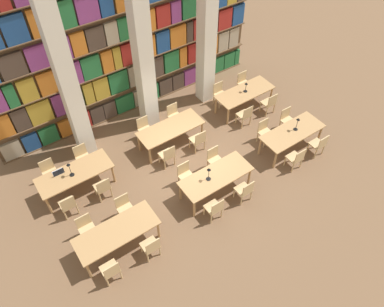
% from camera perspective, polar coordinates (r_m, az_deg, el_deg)
% --- Properties ---
extents(ground_plane, '(40.00, 40.00, 0.00)m').
position_cam_1_polar(ground_plane, '(11.90, -0.33, -1.84)').
color(ground_plane, brown).
extents(bookshelf_bank, '(9.73, 0.35, 5.50)m').
position_cam_1_polar(bookshelf_bank, '(12.55, -9.92, 16.64)').
color(bookshelf_bank, brown).
rests_on(bookshelf_bank, ground_plane).
extents(pillar_left, '(0.50, 0.50, 6.00)m').
position_cam_1_polar(pillar_left, '(10.93, -18.81, 11.34)').
color(pillar_left, silver).
rests_on(pillar_left, ground_plane).
extents(pillar_center, '(0.50, 0.50, 6.00)m').
position_cam_1_polar(pillar_center, '(11.59, -7.67, 15.80)').
color(pillar_center, silver).
rests_on(pillar_center, ground_plane).
extents(pillar_right, '(0.50, 0.50, 6.00)m').
position_cam_1_polar(pillar_right, '(12.67, 2.29, 19.17)').
color(pillar_right, silver).
rests_on(pillar_right, ground_plane).
extents(reading_table_0, '(2.16, 0.86, 0.75)m').
position_cam_1_polar(reading_table_0, '(9.90, -11.39, -11.77)').
color(reading_table_0, tan).
rests_on(reading_table_0, ground_plane).
extents(chair_0, '(0.42, 0.40, 0.86)m').
position_cam_1_polar(chair_0, '(9.69, -12.27, -17.02)').
color(chair_0, tan).
rests_on(chair_0, ground_plane).
extents(chair_1, '(0.42, 0.40, 0.86)m').
position_cam_1_polar(chair_1, '(10.42, -15.78, -10.85)').
color(chair_1, tan).
rests_on(chair_1, ground_plane).
extents(chair_2, '(0.42, 0.40, 0.86)m').
position_cam_1_polar(chair_2, '(9.83, -6.25, -13.89)').
color(chair_2, tan).
rests_on(chair_2, ground_plane).
extents(chair_3, '(0.42, 0.40, 0.86)m').
position_cam_1_polar(chair_3, '(10.55, -10.22, -8.10)').
color(chair_3, tan).
rests_on(chair_3, ground_plane).
extents(reading_table_1, '(2.16, 0.86, 0.75)m').
position_cam_1_polar(reading_table_1, '(10.76, 3.66, -3.62)').
color(reading_table_1, tan).
rests_on(reading_table_1, ground_plane).
extents(chair_4, '(0.42, 0.40, 0.86)m').
position_cam_1_polar(chair_4, '(10.39, 3.47, -8.31)').
color(chair_4, tan).
rests_on(chair_4, ground_plane).
extents(chair_5, '(0.42, 0.40, 0.86)m').
position_cam_1_polar(chair_5, '(11.07, -1.00, -3.24)').
color(chair_5, tan).
rests_on(chair_5, ground_plane).
extents(chair_6, '(0.42, 0.40, 0.86)m').
position_cam_1_polar(chair_6, '(10.83, 8.05, -5.54)').
color(chair_6, tan).
rests_on(chair_6, ground_plane).
extents(chair_7, '(0.42, 0.40, 0.86)m').
position_cam_1_polar(chair_7, '(11.49, 3.48, -0.85)').
color(chair_7, tan).
rests_on(chair_7, ground_plane).
extents(desk_lamp_0, '(0.14, 0.14, 0.47)m').
position_cam_1_polar(desk_lamp_0, '(10.36, 2.58, -2.83)').
color(desk_lamp_0, black).
rests_on(desk_lamp_0, reading_table_1).
extents(reading_table_2, '(2.16, 0.86, 0.75)m').
position_cam_1_polar(reading_table_2, '(12.36, 15.03, 3.02)').
color(reading_table_2, tan).
rests_on(reading_table_2, ground_plane).
extents(chair_8, '(0.42, 0.40, 0.86)m').
position_cam_1_polar(chair_8, '(11.94, 15.57, -0.65)').
color(chair_8, tan).
rests_on(chair_8, ground_plane).
extents(chair_9, '(0.42, 0.40, 0.86)m').
position_cam_1_polar(chair_9, '(12.54, 11.01, 3.38)').
color(chair_9, tan).
rests_on(chair_9, ground_plane).
extents(chair_10, '(0.42, 0.40, 0.86)m').
position_cam_1_polar(chair_10, '(12.55, 18.77, 1.33)').
color(chair_10, tan).
rests_on(chair_10, ground_plane).
extents(chair_11, '(0.42, 0.40, 0.86)m').
position_cam_1_polar(chair_11, '(13.13, 14.28, 5.10)').
color(chair_11, tan).
rests_on(chair_11, ground_plane).
extents(desk_lamp_1, '(0.14, 0.14, 0.48)m').
position_cam_1_polar(desk_lamp_1, '(12.18, 15.79, 4.65)').
color(desk_lamp_1, black).
rests_on(desk_lamp_1, reading_table_2).
extents(reading_table_3, '(2.16, 0.86, 0.75)m').
position_cam_1_polar(reading_table_3, '(11.32, -17.42, -3.05)').
color(reading_table_3, tan).
rests_on(reading_table_3, ground_plane).
extents(chair_12, '(0.42, 0.40, 0.86)m').
position_cam_1_polar(chair_12, '(10.99, -18.37, -7.41)').
color(chair_12, tan).
rests_on(chair_12, ground_plane).
extents(chair_13, '(0.42, 0.40, 0.86)m').
position_cam_1_polar(chair_13, '(11.92, -20.89, -2.60)').
color(chair_13, tan).
rests_on(chair_13, ground_plane).
extents(chair_14, '(0.42, 0.40, 0.86)m').
position_cam_1_polar(chair_14, '(11.08, -13.45, -5.03)').
color(chair_14, tan).
rests_on(chair_14, ground_plane).
extents(chair_15, '(0.42, 0.40, 0.86)m').
position_cam_1_polar(chair_15, '(12.02, -16.34, -0.47)').
color(chair_15, tan).
rests_on(chair_15, ground_plane).
extents(desk_lamp_2, '(0.14, 0.14, 0.50)m').
position_cam_1_polar(desk_lamp_2, '(10.98, -18.21, -2.01)').
color(desk_lamp_2, black).
rests_on(desk_lamp_2, reading_table_3).
extents(laptop, '(0.32, 0.22, 0.21)m').
position_cam_1_polar(laptop, '(11.36, -19.71, -2.71)').
color(laptop, silver).
rests_on(laptop, reading_table_3).
extents(reading_table_4, '(2.16, 0.86, 0.75)m').
position_cam_1_polar(reading_table_4, '(12.08, -3.28, 3.69)').
color(reading_table_4, tan).
rests_on(reading_table_4, ground_plane).
extents(chair_16, '(0.42, 0.40, 0.86)m').
position_cam_1_polar(chair_16, '(11.60, -3.73, -0.22)').
color(chair_16, tan).
rests_on(chair_16, ground_plane).
extents(chair_17, '(0.42, 0.40, 0.86)m').
position_cam_1_polar(chair_17, '(12.50, -7.23, 3.81)').
color(chair_17, tan).
rests_on(chair_17, ground_plane).
extents(chair_18, '(0.42, 0.40, 0.86)m').
position_cam_1_polar(chair_18, '(12.03, 0.96, 2.12)').
color(chair_18, tan).
rests_on(chair_18, ground_plane).
extents(chair_19, '(0.42, 0.40, 0.86)m').
position_cam_1_polar(chair_19, '(12.89, -2.74, 5.87)').
color(chair_19, tan).
rests_on(chair_19, ground_plane).
extents(reading_table_5, '(2.16, 0.86, 0.75)m').
position_cam_1_polar(reading_table_5, '(13.57, 8.03, 9.07)').
color(reading_table_5, tan).
rests_on(reading_table_5, ground_plane).
extents(chair_20, '(0.42, 0.40, 0.86)m').
position_cam_1_polar(chair_20, '(13.01, 8.09, 5.84)').
color(chair_20, tan).
rests_on(chair_20, ground_plane).
extents(chair_21, '(0.42, 0.40, 0.86)m').
position_cam_1_polar(chair_21, '(13.82, 4.24, 9.16)').
color(chair_21, tan).
rests_on(chair_21, ground_plane).
extents(chair_22, '(0.42, 0.40, 0.86)m').
position_cam_1_polar(chair_22, '(13.65, 11.72, 7.57)').
color(chair_22, tan).
rests_on(chair_22, ground_plane).
extents(chair_23, '(0.42, 0.40, 0.86)m').
position_cam_1_polar(chair_23, '(14.42, 7.84, 10.68)').
color(chair_23, tan).
rests_on(chair_23, ground_plane).
extents(desk_lamp_3, '(0.14, 0.14, 0.39)m').
position_cam_1_polar(desk_lamp_3, '(13.37, 8.24, 10.21)').
color(desk_lamp_3, black).
rests_on(desk_lamp_3, reading_table_5).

